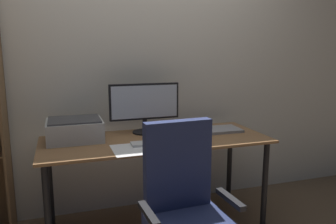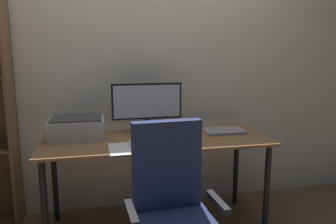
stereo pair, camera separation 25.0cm
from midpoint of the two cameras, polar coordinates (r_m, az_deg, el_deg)
back_wall at (r=2.95m, az=-7.37°, el=8.51°), size 6.40×0.10×2.60m
desk at (r=2.56m, az=-4.86°, el=-6.33°), size 1.70×0.68×0.74m
monitor at (r=2.67m, az=-6.71°, el=1.26°), size 0.57×0.20×0.40m
keyboard at (r=2.39m, az=-5.84°, el=-5.36°), size 0.29×0.12×0.02m
mouse at (r=2.43m, az=-1.00°, el=-4.87°), size 0.08×0.11×0.03m
coffee_mug at (r=2.56m, az=-4.62°, el=-3.41°), size 0.09×0.07×0.09m
laptop at (r=2.78m, az=6.41°, el=-3.04°), size 0.33×0.24×0.02m
printer at (r=2.60m, az=-18.35°, el=-2.92°), size 0.40×0.34×0.16m
paper_sheet at (r=2.28m, az=-9.96°, el=-6.41°), size 0.21×0.30×0.00m
office_chair at (r=1.95m, az=-0.61°, el=-18.40°), size 0.54×0.54×1.01m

